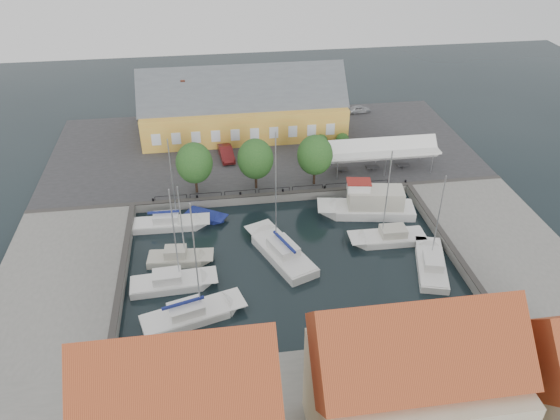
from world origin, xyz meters
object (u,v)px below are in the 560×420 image
Objects in this scene: car_silver at (359,109)px; east_boat_b at (389,239)px; tent_canopy at (382,150)px; trawler at (370,206)px; car_red at (226,153)px; warehouse at (239,109)px; east_boat_c at (431,267)px; launch_nw at (205,217)px; west_boat_b at (179,259)px; west_boat_c at (172,284)px; west_boat_d at (191,316)px; west_boat_a at (170,225)px; center_sailboat at (281,253)px; launch_sw at (148,357)px.

east_boat_b reaches higher than car_silver.
tent_canopy is 9.55m from trawler.
trawler reaches higher than car_red.
tent_canopy is (16.60, -13.86, -0.74)m from warehouse.
tent_canopy is 1.32× the size of east_boat_c.
car_red reaches higher than launch_nw.
west_boat_c reaches higher than west_boat_b.
car_red is 24.54m from west_boat_c.
west_boat_d is at bearing -68.87° from west_boat_c.
west_boat_a is (-22.99, 6.02, 0.01)m from east_boat_b.
east_boat_c is 1.14× the size of west_boat_b.
warehouse is 2.57× the size of west_boat_c.
west_boat_a is (-25.61, 11.11, 0.01)m from east_boat_c.
warehouse is at bearing 74.62° from launch_nw.
tent_canopy is 1.01× the size of center_sailboat.
west_boat_c is at bearing -105.96° from warehouse.
car_red is at bearing 101.73° from center_sailboat.
east_boat_b reaches higher than car_red.
car_red is at bearing 75.41° from launch_nw.
east_boat_c is at bearing -59.20° from car_red.
west_boat_c is 2.21× the size of launch_nw.
east_boat_b is at bearing -64.04° from warehouse.
west_boat_d is at bearing -139.83° from center_sailboat.
launch_sw is at bearing -104.88° from warehouse.
car_silver is 0.31× the size of trawler.
warehouse is 2.52× the size of trawler.
launch_sw is (-12.57, -11.87, -0.27)m from center_sailboat.
tent_canopy is at bearing 77.27° from east_boat_b.
west_boat_a reaches higher than tent_canopy.
warehouse is at bearing 74.04° from west_boat_c.
center_sailboat is (1.81, -28.64, -4.07)m from warehouse.
east_boat_c is at bearing 169.02° from car_silver.
launch_nw is at bearing 174.26° from trawler.
west_boat_b reaches higher than launch_sw.
trawler is at bearing 96.36° from east_boat_b.
warehouse is 19.53m from car_silver.
tent_canopy is at bearing 43.24° from west_boat_d.
warehouse is 33.30m from west_boat_c.
east_boat_c is at bearing 16.07° from launch_sw.
east_boat_b is 1.01× the size of west_boat_a.
west_boat_c reaches higher than car_red.
car_red is 15.29m from west_boat_a.
warehouse reaches higher than car_red.
east_boat_b reaches higher than west_boat_b.
west_boat_c reaches higher than tent_canopy.
tent_canopy is 1.24× the size of trawler.
tent_canopy is at bearing 34.88° from west_boat_c.
west_boat_c is at bearing -99.79° from west_boat_b.
west_boat_d reaches higher than launch_sw.
west_boat_b is 1.84× the size of launch_nw.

